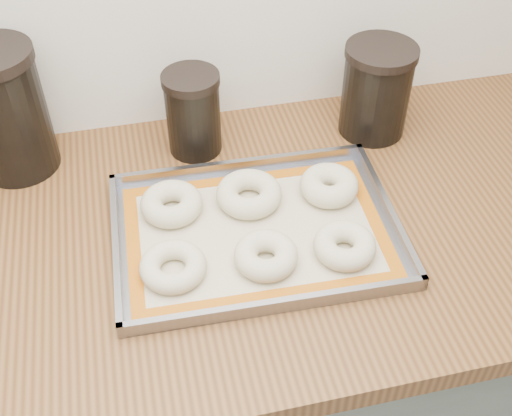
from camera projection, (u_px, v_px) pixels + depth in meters
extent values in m
cube|color=slate|center=(284.00, 369.00, 1.41)|extent=(3.00, 0.65, 0.86)
cube|color=brown|center=(292.00, 225.00, 1.10)|extent=(3.06, 0.68, 0.04)
cube|color=gray|center=(256.00, 233.00, 1.05)|extent=(0.47, 0.35, 0.00)
cube|color=gray|center=(239.00, 166.00, 1.16)|extent=(0.46, 0.03, 0.02)
cube|color=gray|center=(277.00, 306.00, 0.93)|extent=(0.46, 0.03, 0.02)
cube|color=gray|center=(116.00, 248.00, 1.01)|extent=(0.02, 0.33, 0.02)
cube|color=gray|center=(388.00, 210.00, 1.07)|extent=(0.02, 0.33, 0.02)
cube|color=#C6B793|center=(256.00, 232.00, 1.05)|extent=(0.43, 0.30, 0.00)
cube|color=#B0580B|center=(242.00, 179.00, 1.14)|extent=(0.42, 0.04, 0.00)
cube|color=#B0580B|center=(273.00, 295.00, 0.95)|extent=(0.42, 0.04, 0.00)
cube|color=#B0580B|center=(134.00, 249.00, 1.02)|extent=(0.03, 0.25, 0.00)
cube|color=#B0580B|center=(372.00, 215.00, 1.08)|extent=(0.03, 0.25, 0.00)
torus|color=beige|center=(173.00, 267.00, 0.98)|extent=(0.12, 0.12, 0.03)
torus|color=beige|center=(266.00, 256.00, 0.99)|extent=(0.13, 0.13, 0.04)
torus|color=beige|center=(345.00, 246.00, 1.00)|extent=(0.12, 0.12, 0.04)
torus|color=beige|center=(171.00, 204.00, 1.07)|extent=(0.13, 0.13, 0.04)
torus|color=beige|center=(249.00, 194.00, 1.09)|extent=(0.13, 0.13, 0.04)
torus|color=beige|center=(329.00, 185.00, 1.10)|extent=(0.12, 0.12, 0.04)
cylinder|color=black|center=(7.00, 116.00, 1.11)|extent=(0.14, 0.14, 0.22)
cylinder|color=black|center=(193.00, 117.00, 1.17)|extent=(0.10, 0.10, 0.14)
cylinder|color=black|center=(190.00, 79.00, 1.11)|extent=(0.10, 0.10, 0.02)
cylinder|color=black|center=(376.00, 94.00, 1.20)|extent=(0.13, 0.13, 0.16)
cylinder|color=black|center=(382.00, 52.00, 1.14)|extent=(0.13, 0.13, 0.02)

